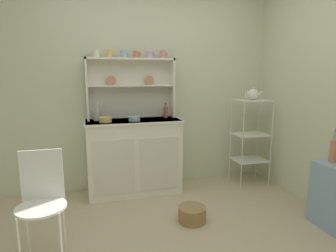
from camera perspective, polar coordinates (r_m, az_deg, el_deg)
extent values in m
cube|color=beige|center=(3.57, -4.18, 7.75)|extent=(3.84, 0.05, 2.50)
cube|color=white|center=(3.42, -6.83, -6.16)|extent=(1.08, 0.42, 0.89)
cube|color=silver|center=(3.20, -10.88, -8.25)|extent=(0.45, 0.01, 0.62)
cube|color=silver|center=(3.27, -1.70, -7.62)|extent=(0.45, 0.01, 0.62)
cube|color=white|center=(3.32, -6.99, 1.00)|extent=(1.11, 0.45, 0.02)
cube|color=silver|center=(3.48, -7.62, 7.54)|extent=(1.04, 0.02, 0.72)
cube|color=white|center=(3.37, -16.08, 7.14)|extent=(0.02, 0.18, 0.72)
cube|color=white|center=(3.51, 0.87, 7.65)|extent=(0.02, 0.18, 0.72)
cube|color=white|center=(3.40, -7.45, 8.08)|extent=(1.00, 0.16, 0.02)
cube|color=white|center=(3.40, -7.57, 13.31)|extent=(1.04, 0.18, 0.02)
cylinder|color=#C67556|center=(3.41, -11.41, 8.98)|extent=(0.11, 0.03, 0.11)
cylinder|color=#C67556|center=(3.47, -3.77, 9.18)|extent=(0.11, 0.03, 0.11)
cylinder|color=silver|center=(3.55, 14.82, -4.02)|extent=(0.01, 0.01, 1.10)
cylinder|color=silver|center=(3.77, 20.12, -3.50)|extent=(0.01, 0.01, 1.10)
cylinder|color=silver|center=(3.81, 12.50, -2.95)|extent=(0.01, 0.01, 1.10)
cylinder|color=silver|center=(4.01, 17.58, -2.53)|extent=(0.01, 0.01, 1.10)
cube|color=silver|center=(3.70, 16.71, 5.00)|extent=(0.42, 0.33, 0.01)
cube|color=silver|center=(3.76, 16.37, -1.62)|extent=(0.42, 0.33, 0.01)
cube|color=silver|center=(3.84, 16.12, -6.56)|extent=(0.42, 0.33, 0.01)
cylinder|color=white|center=(2.35, -27.82, -21.13)|extent=(0.01, 0.01, 0.45)
cylinder|color=white|center=(2.31, -20.79, -21.21)|extent=(0.01, 0.01, 0.45)
cylinder|color=white|center=(2.58, -26.52, -18.08)|extent=(0.01, 0.01, 0.45)
cylinder|color=white|center=(2.54, -20.23, -18.07)|extent=(0.01, 0.01, 0.45)
cylinder|color=white|center=(2.34, -24.25, -14.77)|extent=(0.36, 0.36, 0.02)
cube|color=white|center=(2.39, -24.13, -9.05)|extent=(0.31, 0.02, 0.40)
cylinder|color=#93754C|center=(2.88, 4.89, -17.32)|extent=(0.27, 0.27, 0.15)
cylinder|color=silver|center=(3.37, -14.32, 14.07)|extent=(0.07, 0.07, 0.09)
torus|color=silver|center=(3.37, -13.49, 14.18)|extent=(0.01, 0.05, 0.05)
cylinder|color=#DBB760|center=(3.38, -11.75, 14.17)|extent=(0.07, 0.07, 0.09)
torus|color=#DBB760|center=(3.38, -11.00, 14.27)|extent=(0.01, 0.05, 0.05)
cylinder|color=#8EB2D1|center=(3.39, -8.94, 14.15)|extent=(0.08, 0.08, 0.08)
torus|color=#8EB2D1|center=(3.40, -8.12, 14.23)|extent=(0.01, 0.05, 0.05)
cylinder|color=#C67556|center=(3.41, -6.45, 14.21)|extent=(0.07, 0.07, 0.08)
torus|color=#C67556|center=(3.42, -5.66, 14.28)|extent=(0.01, 0.05, 0.05)
cylinder|color=#B79ECC|center=(3.44, -3.71, 14.18)|extent=(0.07, 0.07, 0.08)
torus|color=#B79ECC|center=(3.45, -2.92, 14.24)|extent=(0.01, 0.05, 0.05)
cylinder|color=#D17A84|center=(3.48, -1.06, 14.28)|extent=(0.07, 0.07, 0.09)
torus|color=#D17A84|center=(3.49, -0.29, 14.34)|extent=(0.01, 0.05, 0.05)
cylinder|color=#DBB760|center=(3.21, -12.55, 1.26)|extent=(0.14, 0.14, 0.06)
cylinder|color=#8EB2D1|center=(3.24, -6.81, 1.46)|extent=(0.13, 0.13, 0.05)
cylinder|color=#B74C47|center=(3.47, -0.50, 2.76)|extent=(0.05, 0.05, 0.13)
cylinder|color=#B74C47|center=(3.46, -0.50, 4.19)|extent=(0.02, 0.02, 0.04)
cylinder|color=#4C382D|center=(3.46, -0.50, 4.66)|extent=(0.03, 0.03, 0.01)
cylinder|color=#B2B7C6|center=(3.35, -14.19, 2.01)|extent=(0.08, 0.08, 0.11)
cylinder|color=silver|center=(3.32, -14.01, 3.24)|extent=(0.03, 0.02, 0.17)
ellipsoid|color=silver|center=(3.31, -14.08, 4.80)|extent=(0.02, 0.01, 0.01)
cylinder|color=silver|center=(3.36, -14.04, 3.52)|extent=(0.03, 0.02, 0.19)
ellipsoid|color=silver|center=(3.35, -14.12, 5.27)|extent=(0.02, 0.01, 0.01)
cylinder|color=silver|center=(3.32, -14.01, 3.38)|extent=(0.03, 0.02, 0.19)
ellipsoid|color=silver|center=(3.31, -14.08, 5.08)|extent=(0.02, 0.01, 0.01)
sphere|color=white|center=(3.69, 16.77, 6.16)|extent=(0.14, 0.14, 0.14)
sphere|color=silver|center=(3.69, 16.83, 7.38)|extent=(0.02, 0.02, 0.02)
cylinder|color=white|center=(3.74, 18.07, 6.30)|extent=(0.09, 0.02, 0.07)
torus|color=white|center=(3.65, 15.69, 6.17)|extent=(0.01, 0.09, 0.09)
cylinder|color=#C67556|center=(3.01, 30.55, -4.48)|extent=(0.08, 0.08, 0.21)
cylinder|color=#4C844C|center=(2.99, 30.54, -1.79)|extent=(0.00, 0.01, 0.12)
sphere|color=silver|center=(2.98, 30.64, -0.69)|extent=(0.03, 0.03, 0.03)
cylinder|color=#4C844C|center=(2.97, 30.75, -1.74)|extent=(0.00, 0.01, 0.13)
sphere|color=#B79ECC|center=(2.96, 30.87, -0.49)|extent=(0.03, 0.03, 0.03)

